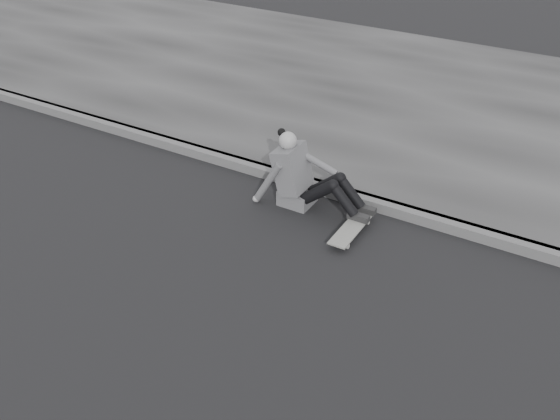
% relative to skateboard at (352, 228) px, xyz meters
% --- Properties ---
extents(ground, '(80.00, 80.00, 0.00)m').
position_rel_skateboard_xyz_m(ground, '(0.44, -1.98, -0.07)').
color(ground, black).
rests_on(ground, ground).
extents(curb, '(24.00, 0.16, 0.12)m').
position_rel_skateboard_xyz_m(curb, '(0.44, 0.60, -0.01)').
color(curb, '#525252').
rests_on(curb, ground).
extents(sidewalk, '(24.00, 6.00, 0.12)m').
position_rel_skateboard_xyz_m(sidewalk, '(0.44, 3.62, -0.01)').
color(sidewalk, '#323232').
rests_on(sidewalk, ground).
extents(skateboard, '(0.20, 0.78, 0.09)m').
position_rel_skateboard_xyz_m(skateboard, '(0.00, 0.00, 0.00)').
color(skateboard, '#A7A7A2').
rests_on(skateboard, ground).
extents(seated_woman, '(1.38, 0.46, 0.88)m').
position_rel_skateboard_xyz_m(seated_woman, '(-0.73, 0.25, 0.29)').
color(seated_woman, '#545456').
rests_on(seated_woman, ground).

